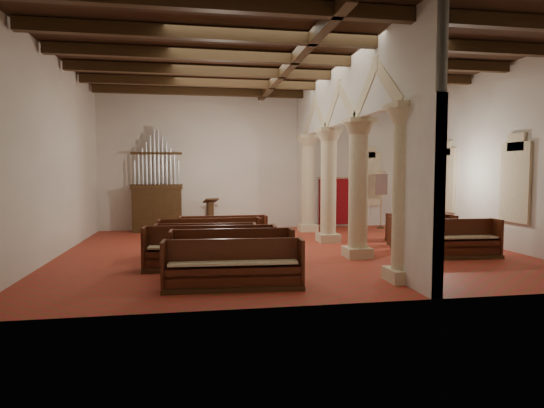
{
  "coord_description": "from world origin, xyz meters",
  "views": [
    {
      "loc": [
        -2.93,
        -14.19,
        2.53
      ],
      "look_at": [
        -0.43,
        0.5,
        1.47
      ],
      "focal_mm": 30.0,
      "sensor_mm": 36.0,
      "label": 1
    }
  ],
  "objects_px": {
    "aisle_pew_0": "(462,245)",
    "lectern": "(210,217)",
    "nave_pew_0": "(233,273)",
    "processional_banner": "(381,210)",
    "pipe_organ": "(157,199)"
  },
  "relations": [
    {
      "from": "aisle_pew_0",
      "to": "pipe_organ",
      "type": "bearing_deg",
      "value": 143.61
    },
    {
      "from": "aisle_pew_0",
      "to": "lectern",
      "type": "bearing_deg",
      "value": 135.94
    },
    {
      "from": "aisle_pew_0",
      "to": "nave_pew_0",
      "type": "bearing_deg",
      "value": -157.8
    },
    {
      "from": "lectern",
      "to": "processional_banner",
      "type": "distance_m",
      "value": 7.58
    },
    {
      "from": "pipe_organ",
      "to": "processional_banner",
      "type": "xyz_separation_m",
      "value": [
        9.77,
        -0.59,
        -0.54
      ]
    },
    {
      "from": "nave_pew_0",
      "to": "processional_banner",
      "type": "bearing_deg",
      "value": 55.06
    },
    {
      "from": "pipe_organ",
      "to": "nave_pew_0",
      "type": "bearing_deg",
      "value": -76.68
    },
    {
      "from": "processional_banner",
      "to": "nave_pew_0",
      "type": "distance_m",
      "value": 11.99
    },
    {
      "from": "lectern",
      "to": "nave_pew_0",
      "type": "distance_m",
      "value": 10.01
    },
    {
      "from": "lectern",
      "to": "pipe_organ",
      "type": "bearing_deg",
      "value": 159.11
    },
    {
      "from": "processional_banner",
      "to": "aisle_pew_0",
      "type": "bearing_deg",
      "value": -102.57
    },
    {
      "from": "lectern",
      "to": "processional_banner",
      "type": "bearing_deg",
      "value": -24.93
    },
    {
      "from": "nave_pew_0",
      "to": "aisle_pew_0",
      "type": "height_order",
      "value": "aisle_pew_0"
    },
    {
      "from": "processional_banner",
      "to": "nave_pew_0",
      "type": "height_order",
      "value": "processional_banner"
    },
    {
      "from": "processional_banner",
      "to": "aisle_pew_0",
      "type": "distance_m",
      "value": 7.0
    }
  ]
}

